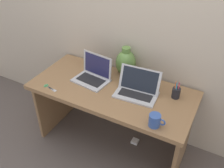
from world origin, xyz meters
name	(u,v)px	position (x,y,z in m)	size (l,w,h in m)	color
ground_plane	(112,142)	(0.00, 0.00, 0.00)	(6.00, 6.00, 0.00)	#564C47
back_wall	(132,21)	(0.00, 0.37, 1.20)	(4.40, 0.04, 2.40)	#BCAD99
desk	(112,102)	(0.00, 0.00, 0.55)	(1.46, 0.67, 0.70)	olive
laptop_left	(94,73)	(-0.22, 0.06, 0.76)	(0.34, 0.27, 0.23)	#B2B2B7
laptop_right	(138,88)	(0.22, 0.04, 0.76)	(0.37, 0.25, 0.22)	#B2B2B7
green_vase	(126,62)	(0.00, 0.27, 0.83)	(0.19, 0.19, 0.28)	#5B843D
coffee_mug	(155,120)	(0.49, -0.26, 0.75)	(0.13, 0.09, 0.10)	#335199
pen_cup	(176,93)	(0.53, 0.14, 0.75)	(0.07, 0.07, 0.16)	black
scissors	(48,87)	(-0.51, -0.25, 0.70)	(0.15, 0.06, 0.01)	#B7B7BC
power_brick	(135,141)	(0.21, 0.12, 0.01)	(0.07, 0.07, 0.03)	white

